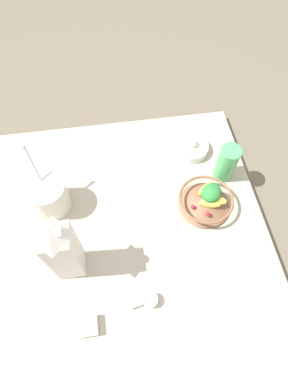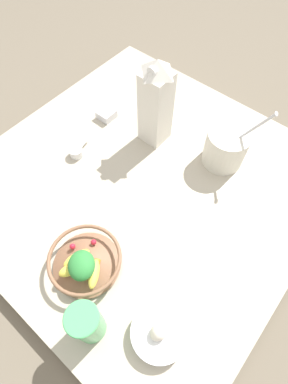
% 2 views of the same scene
% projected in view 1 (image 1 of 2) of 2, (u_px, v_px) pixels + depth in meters
% --- Properties ---
extents(ground_plane, '(6.00, 6.00, 0.00)m').
position_uv_depth(ground_plane, '(122.00, 238.00, 1.06)').
color(ground_plane, '#665B4C').
extents(countertop, '(1.00, 1.00, 0.05)m').
position_uv_depth(countertop, '(122.00, 235.00, 1.04)').
color(countertop, '#B2A893').
rests_on(countertop, ground_plane).
extents(fruit_bowl, '(0.19, 0.19, 0.09)m').
position_uv_depth(fruit_bowl, '(206.00, 200.00, 1.04)').
color(fruit_bowl, brown).
rests_on(fruit_bowl, countertop).
extents(milk_carton, '(0.08, 0.08, 0.30)m').
position_uv_depth(milk_carton, '(62.00, 250.00, 0.83)').
color(milk_carton, silver).
rests_on(milk_carton, countertop).
extents(yogurt_tub, '(0.16, 0.13, 0.24)m').
position_uv_depth(yogurt_tub, '(49.00, 195.00, 1.01)').
color(yogurt_tub, silver).
rests_on(yogurt_tub, countertop).
extents(drinking_cup, '(0.07, 0.07, 0.15)m').
position_uv_depth(drinking_cup, '(227.00, 163.00, 1.07)').
color(drinking_cup, '#4CB266').
rests_on(drinking_cup, countertop).
extents(spice_jar, '(0.06, 0.06, 0.03)m').
position_uv_depth(spice_jar, '(88.00, 326.00, 0.86)').
color(spice_jar, silver).
rests_on(spice_jar, countertop).
extents(measuring_scoop, '(0.04, 0.09, 0.03)m').
position_uv_depth(measuring_scoop, '(150.00, 301.00, 0.90)').
color(measuring_scoop, white).
rests_on(measuring_scoop, countertop).
extents(garlic_bowl, '(0.13, 0.13, 0.06)m').
position_uv_depth(garlic_bowl, '(191.00, 147.00, 1.18)').
color(garlic_bowl, white).
rests_on(garlic_bowl, countertop).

